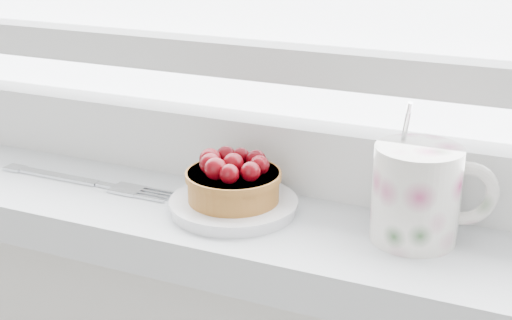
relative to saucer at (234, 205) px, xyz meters
The scene contains 4 objects.
saucer is the anchor object (origin of this frame).
raspberry_tart 0.03m from the saucer, 160.42° to the right, with size 0.09×0.09×0.05m.
floral_mug 0.18m from the saucer, ahead, with size 0.12×0.10×0.12m.
fork 0.18m from the saucer, behind, with size 0.21×0.03×0.00m.
Camera 1 is at (0.24, 1.32, 1.23)m, focal length 50.00 mm.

